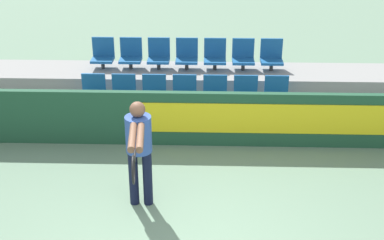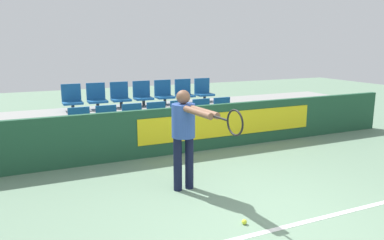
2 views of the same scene
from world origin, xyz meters
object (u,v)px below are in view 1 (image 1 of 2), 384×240
Objects in this scene: stadium_chair_12 at (243,56)px; stadium_chair_13 at (271,56)px; stadium_chair_11 at (215,55)px; stadium_chair_6 at (276,94)px; stadium_chair_10 at (187,55)px; stadium_chair_0 at (93,92)px; stadium_chair_7 at (103,54)px; stadium_chair_9 at (159,55)px; tennis_player at (139,144)px; stadium_chair_1 at (124,93)px; stadium_chair_3 at (184,93)px; stadium_chair_5 at (246,94)px; stadium_chair_4 at (215,94)px; stadium_chair_2 at (154,93)px; stadium_chair_8 at (131,55)px.

stadium_chair_12 is 1.00× the size of stadium_chair_13.
stadium_chair_11 is 1.09m from stadium_chair_13.
stadium_chair_6 is 1.99m from stadium_chair_10.
stadium_chair_0 is 1.00× the size of stadium_chair_7.
stadium_chair_9 and stadium_chair_12 have the same top height.
stadium_chair_10 is 0.36× the size of tennis_player.
stadium_chair_1 is 1.58m from stadium_chair_10.
tennis_player reaches higher than stadium_chair_11.
stadium_chair_5 is at bearing 0.00° from stadium_chair_3.
stadium_chair_9 is at bearing 63.10° from stadium_chair_1.
stadium_chair_13 is (3.28, 0.00, 0.00)m from stadium_chair_7.
stadium_chair_4 is at bearing -135.41° from stadium_chair_13.
stadium_chair_2 is (0.55, 0.00, 0.00)m from stadium_chair_1.
stadium_chair_11 reaches higher than stadium_chair_5.
stadium_chair_5 is 1.14m from stadium_chair_12.
stadium_chair_4 is 1.00× the size of stadium_chair_7.
stadium_chair_1 is at bearing -153.76° from stadium_chair_12.
stadium_chair_13 is (2.18, 0.00, 0.00)m from stadium_chair_9.
stadium_chair_13 is (1.64, 0.00, 0.00)m from stadium_chair_10.
stadium_chair_4 is at bearing -33.31° from stadium_chair_8.
stadium_chair_0 is 1.99m from stadium_chair_10.
stadium_chair_3 is 0.36× the size of tennis_player.
stadium_chair_12 is at bearing 90.00° from stadium_chair_5.
stadium_chair_5 is 1.00× the size of stadium_chair_12.
stadium_chair_0 is at bearing -90.00° from stadium_chair_7.
stadium_chair_10 is at bearing 180.00° from stadium_chair_11.
stadium_chair_1 is 1.14m from stadium_chair_8.
stadium_chair_5 is at bearing -44.59° from stadium_chair_10.
stadium_chair_3 is 1.58m from stadium_chair_8.
stadium_chair_6 is 2.46m from stadium_chair_9.
stadium_chair_1 and stadium_chair_5 have the same top height.
stadium_chair_9 is 1.09m from stadium_chair_11.
stadium_chair_0 is 1.00× the size of stadium_chair_13.
stadium_chair_8 is (-1.09, 1.08, 0.36)m from stadium_chair_3.
stadium_chair_10 is 1.00× the size of stadium_chair_12.
stadium_chair_3 is 0.55m from stadium_chair_4.
stadium_chair_0 is 0.36× the size of tennis_player.
stadium_chair_6 is at bearing 0.00° from stadium_chair_4.
stadium_chair_5 is 1.99m from stadium_chair_9.
stadium_chair_1 is 1.00× the size of stadium_chair_12.
stadium_chair_1 is 2.73m from stadium_chair_6.
stadium_chair_4 is 1.00× the size of stadium_chair_12.
stadium_chair_2 is (1.09, 0.00, 0.00)m from stadium_chair_0.
stadium_chair_6 is at bearing -90.00° from stadium_chair_13.
stadium_chair_0 and stadium_chair_4 have the same top height.
stadium_chair_13 is (0.55, 0.00, 0.00)m from stadium_chair_12.
stadium_chair_13 reaches higher than stadium_chair_4.
stadium_chair_8 reaches higher than stadium_chair_6.
stadium_chair_9 is 1.00× the size of stadium_chair_10.
stadium_chair_13 is (1.09, 1.08, 0.36)m from stadium_chair_4.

